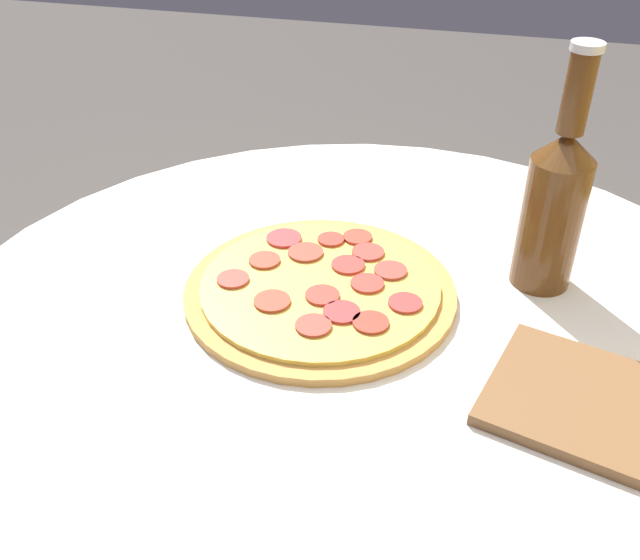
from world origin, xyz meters
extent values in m
cylinder|color=silver|center=(0.00, 0.00, 0.38)|extent=(0.08, 0.08, 0.73)
cylinder|color=silver|center=(0.00, 0.00, 0.76)|extent=(0.94, 0.94, 0.02)
cylinder|color=#C68E47|center=(-0.05, -0.06, 0.78)|extent=(0.30, 0.30, 0.01)
cylinder|color=#E0BC4C|center=(-0.05, -0.06, 0.79)|extent=(0.26, 0.26, 0.01)
cylinder|color=#A23E33|center=(-0.09, 0.01, 0.79)|extent=(0.04, 0.04, 0.00)
cylinder|color=#A23C2E|center=(0.03, -0.05, 0.79)|extent=(0.04, 0.04, 0.00)
cylinder|color=#A33A26|center=(0.00, -0.10, 0.79)|extent=(0.04, 0.04, 0.00)
cylinder|color=#AC3B30|center=(-0.12, -0.02, 0.79)|extent=(0.04, 0.04, 0.00)
cylinder|color=#AB3C2A|center=(-0.07, -0.13, 0.79)|extent=(0.04, 0.04, 0.00)
cylinder|color=#AD3A2F|center=(-0.03, -0.15, 0.79)|extent=(0.04, 0.04, 0.00)
cylinder|color=#AA362B|center=(-0.02, -0.05, 0.79)|extent=(0.04, 0.04, 0.00)
cylinder|color=#AE3428|center=(-0.14, -0.07, 0.79)|extent=(0.03, 0.03, 0.00)
cylinder|color=#B3342D|center=(-0.09, -0.04, 0.79)|extent=(0.04, 0.04, 0.00)
cylinder|color=#A03527|center=(0.01, 0.01, 0.79)|extent=(0.04, 0.04, 0.00)
cylinder|color=#B2372D|center=(-0.06, -0.01, 0.79)|extent=(0.04, 0.04, 0.00)
cylinder|color=#B73333|center=(-0.13, -0.13, 0.79)|extent=(0.04, 0.04, 0.00)
cylinder|color=#A03D2C|center=(-0.10, -0.09, 0.79)|extent=(0.04, 0.04, 0.00)
cylinder|color=#AC3A29|center=(-0.15, -0.04, 0.79)|extent=(0.04, 0.04, 0.00)
cylinder|color=#B53130|center=(0.00, -0.02, 0.79)|extent=(0.04, 0.04, 0.00)
cylinder|color=#AC3431|center=(-0.03, 0.04, 0.79)|extent=(0.04, 0.04, 0.00)
cylinder|color=#563314|center=(-0.14, 0.17, 0.85)|extent=(0.07, 0.07, 0.15)
cone|color=#563314|center=(-0.14, 0.17, 0.94)|extent=(0.07, 0.07, 0.03)
cylinder|color=#563314|center=(-0.14, 0.17, 0.99)|extent=(0.03, 0.03, 0.08)
cylinder|color=silver|center=(-0.14, 0.17, 1.04)|extent=(0.03, 0.03, 0.01)
cube|color=brown|center=(0.06, 0.21, 0.78)|extent=(0.18, 0.18, 0.01)
camera|label=1|loc=(0.57, 0.10, 1.24)|focal=40.00mm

